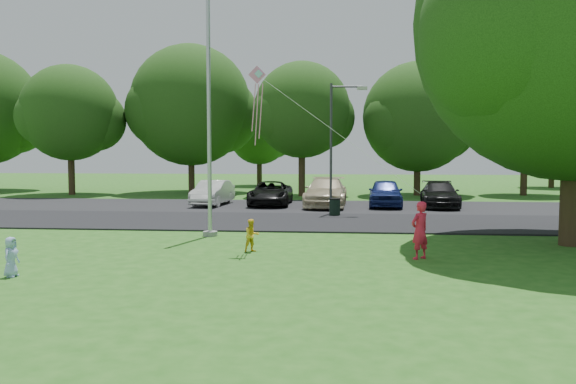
# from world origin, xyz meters

# --- Properties ---
(ground) EXTENTS (120.00, 120.00, 0.00)m
(ground) POSITION_xyz_m (0.00, 0.00, 0.00)
(ground) COLOR #245D18
(ground) RESTS_ON ground
(park_road) EXTENTS (60.00, 6.00, 0.06)m
(park_road) POSITION_xyz_m (0.00, 9.00, 0.03)
(park_road) COLOR black
(park_road) RESTS_ON ground
(parking_strip) EXTENTS (42.00, 7.00, 0.06)m
(parking_strip) POSITION_xyz_m (0.00, 15.50, 0.03)
(parking_strip) COLOR black
(parking_strip) RESTS_ON ground
(flagpole) EXTENTS (0.50, 0.50, 10.00)m
(flagpole) POSITION_xyz_m (-3.50, 5.00, 4.17)
(flagpole) COLOR #B7BABF
(flagpole) RESTS_ON ground
(street_lamp) EXTENTS (1.68, 0.28, 5.97)m
(street_lamp) POSITION_xyz_m (0.74, 11.93, 3.59)
(street_lamp) COLOR #3F3F44
(street_lamp) RESTS_ON ground
(trash_can) EXTENTS (0.51, 0.51, 0.81)m
(trash_can) POSITION_xyz_m (0.70, 11.30, 0.41)
(trash_can) COLOR black
(trash_can) RESTS_ON ground
(big_tree) EXTENTS (10.16, 9.67, 11.64)m
(big_tree) POSITION_xyz_m (7.88, 4.02, 6.55)
(big_tree) COLOR #332316
(big_tree) RESTS_ON ground
(tree_row) EXTENTS (64.35, 11.94, 10.88)m
(tree_row) POSITION_xyz_m (1.59, 24.23, 5.71)
(tree_row) COLOR #332316
(tree_row) RESTS_ON ground
(horizon_trees) EXTENTS (77.46, 7.20, 7.02)m
(horizon_trees) POSITION_xyz_m (4.06, 33.88, 4.30)
(horizon_trees) COLOR #332316
(horizon_trees) RESTS_ON ground
(parked_cars) EXTENTS (13.79, 5.35, 1.49)m
(parked_cars) POSITION_xyz_m (0.43, 15.51, 0.74)
(parked_cars) COLOR silver
(parked_cars) RESTS_ON ground
(woman) EXTENTS (0.68, 0.65, 1.56)m
(woman) POSITION_xyz_m (3.06, 1.41, 0.78)
(woman) COLOR red
(woman) RESTS_ON ground
(child_yellow) EXTENTS (0.58, 0.56, 0.95)m
(child_yellow) POSITION_xyz_m (-1.59, 2.09, 0.47)
(child_yellow) COLOR yellow
(child_yellow) RESTS_ON ground
(child_blue) EXTENTS (0.31, 0.46, 0.93)m
(child_blue) POSITION_xyz_m (-6.59, -1.65, 0.46)
(child_blue) COLOR #9DB7F1
(child_blue) RESTS_ON ground
(kite) EXTENTS (4.78, 1.15, 3.58)m
(kite) POSITION_xyz_m (-1.32, 2.29, 4.54)
(kite) COLOR pink
(kite) RESTS_ON ground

